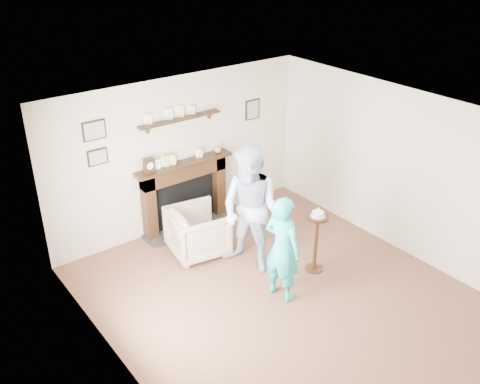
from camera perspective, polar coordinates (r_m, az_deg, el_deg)
name	(u,v)px	position (r m, az deg, el deg)	size (l,w,h in m)	color
ground	(281,296)	(7.40, 4.35, -11.00)	(5.00, 5.00, 0.00)	brown
room_shell	(250,170)	(7.01, 1.07, 2.33)	(4.54, 5.02, 2.52)	beige
armchair	(199,252)	(8.27, -4.43, -6.43)	(0.79, 0.82, 0.74)	tan
man	(250,266)	(7.95, 1.12, -7.89)	(0.91, 0.71, 1.87)	#A3B3CC
woman	(280,295)	(7.42, 4.34, -10.90)	(0.55, 0.36, 1.50)	#21B2BF
pedestal_table	(317,232)	(7.62, 8.17, -4.28)	(0.32, 0.32, 1.02)	black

